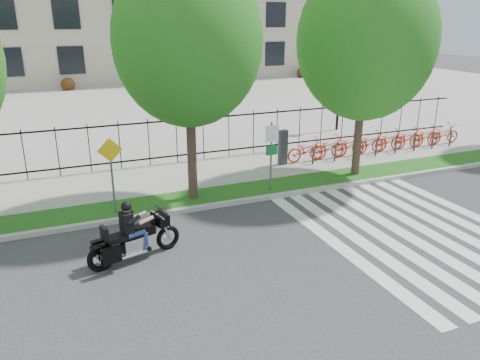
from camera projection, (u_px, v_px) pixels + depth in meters
name	position (u px, v px, depth m)	size (l,w,h in m)	color
ground	(270.00, 262.00, 12.37)	(120.00, 120.00, 0.00)	#333335
curb	(218.00, 205.00, 15.92)	(60.00, 0.20, 0.15)	#A5A39B
grass_verge	(209.00, 197.00, 16.67)	(60.00, 1.50, 0.15)	#1F5B16
sidewalk	(189.00, 176.00, 18.85)	(60.00, 3.50, 0.15)	#9F9E95
plaza	(120.00, 105.00, 34.16)	(80.00, 34.00, 0.10)	#9F9E95
crosswalk_stripes	(414.00, 232.00, 14.11)	(5.70, 8.00, 0.01)	silver
iron_fence	(177.00, 140.00, 20.02)	(30.00, 0.06, 2.00)	black
lamp_post_right	(340.00, 74.00, 25.38)	(1.06, 0.70, 4.25)	black
street_tree_1	(188.00, 41.00, 14.68)	(4.77, 4.77, 8.03)	#3D2921
street_tree_2	(366.00, 41.00, 17.17)	(5.12, 5.12, 8.10)	#3D2921
bike_share_station	(378.00, 141.00, 21.70)	(10.04, 0.87, 1.50)	#2D2D33
sign_pole_regulatory	(271.00, 148.00, 16.60)	(0.50, 0.09, 2.50)	#59595B
sign_pole_warning	(111.00, 166.00, 14.59)	(0.78, 0.09, 2.49)	#59595B
motorcycle_rider	(134.00, 236.00, 12.30)	(2.59, 1.16, 2.05)	black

